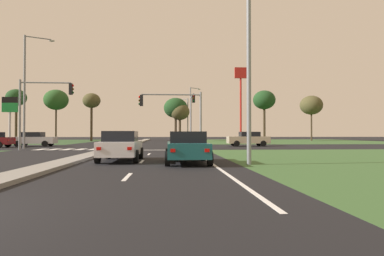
{
  "coord_description": "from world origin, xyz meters",
  "views": [
    {
      "loc": [
        4.84,
        -5.8,
        1.41
      ],
      "look_at": [
        7.42,
        31.83,
        2.02
      ],
      "focal_mm": 31.71,
      "sensor_mm": 36.0,
      "label": 1
    }
  ],
  "objects_px": {
    "street_lamp_fourth": "(187,117)",
    "treeline_near": "(16,98)",
    "traffic_signal_near_right": "(176,109)",
    "street_lamp_second": "(27,86)",
    "treeline_third": "(92,101)",
    "traffic_signal_near_left": "(39,102)",
    "car_silver_fourth": "(34,139)",
    "street_lamp_near": "(246,38)",
    "street_lamp_third": "(191,111)",
    "treeline_fourth": "(176,108)",
    "treeline_fifth": "(180,112)",
    "treeline_second": "(56,100)",
    "treeline_sixth": "(264,100)",
    "traffic_signal_far_right": "(192,110)",
    "pedestrian_at_median": "(132,135)",
    "fuel_price_totem": "(10,110)",
    "treeline_seventh": "(311,105)",
    "car_beige_near": "(248,139)",
    "fastfood_pole_sign": "(241,88)",
    "car_black_sixth": "(122,138)",
    "car_teal_fifth": "(187,147)",
    "car_white_second": "(121,146)"
  },
  "relations": [
    {
      "from": "street_lamp_fourth",
      "to": "traffic_signal_near_right",
      "type": "bearing_deg",
      "value": -94.59
    },
    {
      "from": "traffic_signal_far_right",
      "to": "treeline_fifth",
      "type": "xyz_separation_m",
      "value": [
        -0.68,
        23.41,
        1.25
      ]
    },
    {
      "from": "street_lamp_third",
      "to": "treeline_fourth",
      "type": "xyz_separation_m",
      "value": [
        -2.46,
        8.24,
        1.14
      ]
    },
    {
      "from": "car_silver_fourth",
      "to": "street_lamp_near",
      "type": "distance_m",
      "value": 29.25
    },
    {
      "from": "car_teal_fifth",
      "to": "fastfood_pole_sign",
      "type": "xyz_separation_m",
      "value": [
        9.79,
        33.58,
        7.44
      ]
    },
    {
      "from": "treeline_fourth",
      "to": "street_lamp_fourth",
      "type": "bearing_deg",
      "value": -6.73
    },
    {
      "from": "street_lamp_near",
      "to": "treeline_near",
      "type": "height_order",
      "value": "street_lamp_near"
    },
    {
      "from": "street_lamp_fourth",
      "to": "treeline_seventh",
      "type": "relative_size",
      "value": 0.94
    },
    {
      "from": "car_beige_near",
      "to": "car_black_sixth",
      "type": "bearing_deg",
      "value": 46.57
    },
    {
      "from": "street_lamp_fourth",
      "to": "treeline_near",
      "type": "distance_m",
      "value": 31.27
    },
    {
      "from": "street_lamp_near",
      "to": "treeline_sixth",
      "type": "bearing_deg",
      "value": 73.11
    },
    {
      "from": "treeline_fourth",
      "to": "treeline_second",
      "type": "bearing_deg",
      "value": -178.39
    },
    {
      "from": "street_lamp_near",
      "to": "treeline_near",
      "type": "xyz_separation_m",
      "value": [
        -31.08,
        48.13,
        2.01
      ]
    },
    {
      "from": "street_lamp_near",
      "to": "fastfood_pole_sign",
      "type": "height_order",
      "value": "fastfood_pole_sign"
    },
    {
      "from": "fastfood_pole_sign",
      "to": "street_lamp_near",
      "type": "bearing_deg",
      "value": -101.75
    },
    {
      "from": "traffic_signal_far_right",
      "to": "pedestrian_at_median",
      "type": "xyz_separation_m",
      "value": [
        -7.46,
        3.61,
        -3.06
      ]
    },
    {
      "from": "street_lamp_fourth",
      "to": "treeline_near",
      "type": "height_order",
      "value": "treeline_near"
    },
    {
      "from": "car_black_sixth",
      "to": "traffic_signal_near_left",
      "type": "height_order",
      "value": "traffic_signal_near_left"
    },
    {
      "from": "treeline_fourth",
      "to": "treeline_near",
      "type": "bearing_deg",
      "value": -177.08
    },
    {
      "from": "traffic_signal_far_right",
      "to": "treeline_fifth",
      "type": "bearing_deg",
      "value": 91.67
    },
    {
      "from": "car_beige_near",
      "to": "treeline_near",
      "type": "distance_m",
      "value": 45.49
    },
    {
      "from": "pedestrian_at_median",
      "to": "fuel_price_totem",
      "type": "bearing_deg",
      "value": 64.33
    },
    {
      "from": "fastfood_pole_sign",
      "to": "car_black_sixth",
      "type": "bearing_deg",
      "value": 172.99
    },
    {
      "from": "car_white_second",
      "to": "traffic_signal_far_right",
      "type": "distance_m",
      "value": 23.95
    },
    {
      "from": "street_lamp_third",
      "to": "car_beige_near",
      "type": "bearing_deg",
      "value": -75.74
    },
    {
      "from": "car_beige_near",
      "to": "car_silver_fourth",
      "type": "distance_m",
      "value": 23.29
    },
    {
      "from": "traffic_signal_near_left",
      "to": "treeline_seventh",
      "type": "distance_m",
      "value": 50.59
    },
    {
      "from": "traffic_signal_near_left",
      "to": "treeline_third",
      "type": "relative_size",
      "value": 0.66
    },
    {
      "from": "car_black_sixth",
      "to": "street_lamp_third",
      "type": "xyz_separation_m",
      "value": [
        10.8,
        4.72,
        4.33
      ]
    },
    {
      "from": "car_silver_fourth",
      "to": "traffic_signal_near_left",
      "type": "relative_size",
      "value": 0.75
    },
    {
      "from": "street_lamp_third",
      "to": "treeline_fifth",
      "type": "height_order",
      "value": "street_lamp_third"
    },
    {
      "from": "street_lamp_fourth",
      "to": "treeline_seventh",
      "type": "bearing_deg",
      "value": -4.61
    },
    {
      "from": "traffic_signal_near_left",
      "to": "street_lamp_third",
      "type": "height_order",
      "value": "street_lamp_third"
    },
    {
      "from": "treeline_second",
      "to": "treeline_third",
      "type": "bearing_deg",
      "value": 1.75
    },
    {
      "from": "car_silver_fourth",
      "to": "pedestrian_at_median",
      "type": "bearing_deg",
      "value": 123.89
    },
    {
      "from": "traffic_signal_near_right",
      "to": "street_lamp_second",
      "type": "relative_size",
      "value": 0.52
    },
    {
      "from": "traffic_signal_near_right",
      "to": "treeline_seventh",
      "type": "xyz_separation_m",
      "value": [
        26.4,
        33.37,
        3.24
      ]
    },
    {
      "from": "car_beige_near",
      "to": "fuel_price_totem",
      "type": "relative_size",
      "value": 0.8
    },
    {
      "from": "traffic_signal_far_right",
      "to": "fuel_price_totem",
      "type": "bearing_deg",
      "value": 177.84
    },
    {
      "from": "treeline_near",
      "to": "treeline_fifth",
      "type": "xyz_separation_m",
      "value": [
        29.68,
        0.78,
        -2.31
      ]
    },
    {
      "from": "treeline_fourth",
      "to": "treeline_sixth",
      "type": "bearing_deg",
      "value": 0.67
    },
    {
      "from": "car_teal_fifth",
      "to": "pedestrian_at_median",
      "type": "bearing_deg",
      "value": 101.15
    },
    {
      "from": "street_lamp_fourth",
      "to": "treeline_fourth",
      "type": "height_order",
      "value": "treeline_fourth"
    },
    {
      "from": "car_silver_fourth",
      "to": "fuel_price_totem",
      "type": "relative_size",
      "value": 0.77
    },
    {
      "from": "treeline_second",
      "to": "street_lamp_third",
      "type": "bearing_deg",
      "value": -17.22
    },
    {
      "from": "treeline_near",
      "to": "treeline_fourth",
      "type": "relative_size",
      "value": 1.15
    },
    {
      "from": "treeline_second",
      "to": "treeline_sixth",
      "type": "bearing_deg",
      "value": 1.2
    },
    {
      "from": "traffic_signal_far_right",
      "to": "fuel_price_totem",
      "type": "distance_m",
      "value": 21.57
    },
    {
      "from": "treeline_third",
      "to": "traffic_signal_near_left",
      "type": "bearing_deg",
      "value": -84.23
    },
    {
      "from": "car_silver_fourth",
      "to": "traffic_signal_far_right",
      "type": "relative_size",
      "value": 0.73
    }
  ]
}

